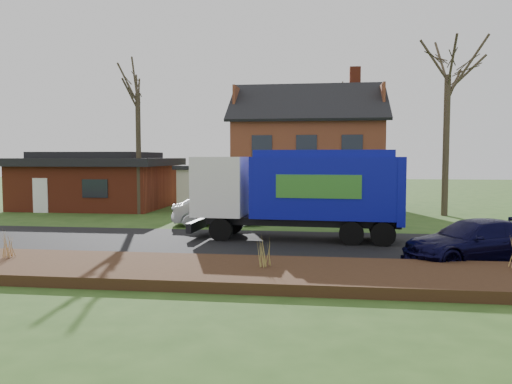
# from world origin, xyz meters

# --- Properties ---
(ground) EXTENTS (120.00, 120.00, 0.00)m
(ground) POSITION_xyz_m (0.00, 0.00, 0.00)
(ground) COLOR #2A4918
(ground) RESTS_ON ground
(road) EXTENTS (80.00, 7.00, 0.02)m
(road) POSITION_xyz_m (0.00, 0.00, 0.01)
(road) COLOR black
(road) RESTS_ON ground
(mulch_verge) EXTENTS (80.00, 3.50, 0.30)m
(mulch_verge) POSITION_xyz_m (0.00, -5.30, 0.15)
(mulch_verge) COLOR black
(mulch_verge) RESTS_ON ground
(main_house) EXTENTS (12.95, 8.95, 9.26)m
(main_house) POSITION_xyz_m (1.49, 13.91, 4.03)
(main_house) COLOR #BEB399
(main_house) RESTS_ON ground
(ranch_house) EXTENTS (9.80, 8.20, 3.70)m
(ranch_house) POSITION_xyz_m (-12.00, 13.00, 1.81)
(ranch_house) COLOR maroon
(ranch_house) RESTS_ON ground
(garbage_truck) EXTENTS (8.63, 2.77, 3.65)m
(garbage_truck) POSITION_xyz_m (2.08, 1.33, 2.10)
(garbage_truck) COLOR black
(garbage_truck) RESTS_ON ground
(silver_sedan) EXTENTS (4.57, 2.56, 1.43)m
(silver_sedan) POSITION_xyz_m (-2.24, 5.06, 0.71)
(silver_sedan) COLOR #B8BCC0
(silver_sedan) RESTS_ON ground
(navy_wagon) EXTENTS (5.11, 3.66, 1.37)m
(navy_wagon) POSITION_xyz_m (7.74, -2.37, 0.69)
(navy_wagon) COLOR black
(navy_wagon) RESTS_ON ground
(tree_front_west) EXTENTS (3.30, 3.30, 9.82)m
(tree_front_west) POSITION_xyz_m (-7.80, 9.36, 8.09)
(tree_front_west) COLOR #383021
(tree_front_west) RESTS_ON ground
(tree_front_east) EXTENTS (4.13, 4.13, 11.47)m
(tree_front_east) POSITION_xyz_m (9.93, 10.93, 9.32)
(tree_front_east) COLOR #403526
(tree_front_east) RESTS_ON ground
(tree_back) EXTENTS (3.31, 3.31, 10.48)m
(tree_back) POSITION_xyz_m (4.17, 21.79, 8.74)
(tree_back) COLOR #47372A
(tree_back) RESTS_ON ground
(grass_clump_west) EXTENTS (0.30, 0.25, 0.80)m
(grass_clump_west) POSITION_xyz_m (-6.63, -4.95, 0.70)
(grass_clump_west) COLOR tan
(grass_clump_west) RESTS_ON mulch_verge
(grass_clump_mid) EXTENTS (0.30, 0.25, 0.85)m
(grass_clump_mid) POSITION_xyz_m (1.29, -5.14, 0.72)
(grass_clump_mid) COLOR #9D8C45
(grass_clump_mid) RESTS_ON mulch_verge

